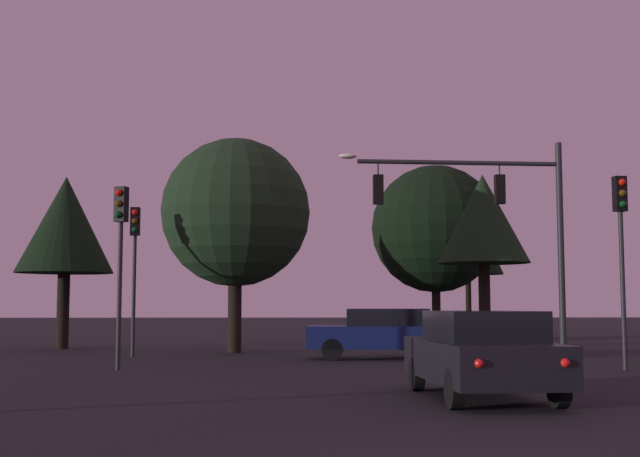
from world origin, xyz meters
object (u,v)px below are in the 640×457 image
(traffic_light_corner_left, at_px, (120,240))
(tree_left_far, at_px, (467,236))
(tree_behind_sign, at_px, (65,226))
(car_nearside_lane, at_px, (481,353))
(traffic_light_corner_right, at_px, (135,251))
(traffic_signal_mast_arm, at_px, (495,210))
(tree_right_cluster, at_px, (236,213))
(tree_lot_edge, at_px, (483,220))
(tree_center_horizon, at_px, (435,229))
(car_crossing_left, at_px, (384,333))
(traffic_light_median, at_px, (621,233))

(traffic_light_corner_left, distance_m, tree_left_far, 28.69)
(tree_behind_sign, bearing_deg, car_nearside_lane, -55.21)
(tree_left_far, bearing_deg, traffic_light_corner_right, -126.82)
(traffic_signal_mast_arm, xyz_separation_m, tree_right_cluster, (-8.25, 3.69, 0.29))
(tree_right_cluster, bearing_deg, car_nearside_lane, -69.76)
(traffic_signal_mast_arm, xyz_separation_m, tree_lot_edge, (1.12, 6.78, 0.39))
(tree_left_far, height_order, tree_center_horizon, tree_center_horizon)
(car_crossing_left, bearing_deg, traffic_light_corner_right, 171.44)
(car_crossing_left, xyz_separation_m, tree_center_horizon, (3.69, 12.68, 4.33))
(tree_left_far, distance_m, tree_center_horizon, 8.66)
(traffic_signal_mast_arm, bearing_deg, tree_behind_sign, 156.69)
(traffic_signal_mast_arm, xyz_separation_m, traffic_light_corner_right, (-11.27, 1.32, -1.20))
(traffic_light_corner_left, xyz_separation_m, tree_left_far, (13.97, 24.96, 2.18))
(tree_behind_sign, bearing_deg, tree_lot_edge, 1.30)
(traffic_signal_mast_arm, distance_m, tree_left_far, 21.18)
(car_crossing_left, relative_size, tree_right_cluster, 0.64)
(traffic_signal_mast_arm, distance_m, traffic_light_corner_left, 11.42)
(traffic_light_corner_right, bearing_deg, tree_right_cluster, 38.09)
(traffic_light_corner_right, height_order, car_crossing_left, traffic_light_corner_right)
(traffic_light_corner_right, xyz_separation_m, car_nearside_lane, (8.39, -12.19, -2.54))
(traffic_light_corner_left, distance_m, tree_behind_sign, 11.42)
(traffic_light_corner_right, bearing_deg, traffic_light_corner_left, -82.89)
(traffic_light_corner_left, distance_m, tree_lot_edge, 16.06)
(tree_left_far, bearing_deg, traffic_signal_mast_arm, -99.19)
(car_crossing_left, xyz_separation_m, tree_lot_edge, (4.57, 6.63, 4.14))
(tree_center_horizon, xyz_separation_m, tree_right_cluster, (-8.50, -9.13, -0.29))
(traffic_light_corner_left, relative_size, traffic_light_median, 0.95)
(traffic_signal_mast_arm, relative_size, tree_left_far, 0.92)
(tree_behind_sign, relative_size, tree_lot_edge, 0.97)
(tree_center_horizon, bearing_deg, tree_behind_sign, -157.05)
(traffic_light_median, height_order, tree_right_cluster, tree_right_cluster)
(tree_left_far, height_order, tree_lot_edge, tree_left_far)
(traffic_light_corner_right, height_order, car_nearside_lane, traffic_light_corner_right)
(car_nearside_lane, xyz_separation_m, tree_behind_sign, (-12.00, 17.28, 3.84))
(traffic_signal_mast_arm, xyz_separation_m, tree_left_far, (3.38, 20.89, 0.91))
(traffic_signal_mast_arm, distance_m, traffic_light_corner_right, 11.41)
(tree_center_horizon, bearing_deg, car_crossing_left, -106.24)
(car_nearside_lane, distance_m, tree_center_horizon, 24.28)
(car_crossing_left, height_order, tree_behind_sign, tree_behind_sign)
(tree_lot_edge, bearing_deg, traffic_signal_mast_arm, -99.42)
(traffic_signal_mast_arm, height_order, traffic_light_corner_left, traffic_signal_mast_arm)
(traffic_signal_mast_arm, bearing_deg, car_crossing_left, 177.61)
(tree_left_far, bearing_deg, traffic_light_median, -92.82)
(traffic_light_corner_right, relative_size, car_crossing_left, 1.00)
(traffic_light_corner_right, height_order, tree_right_cluster, tree_right_cluster)
(traffic_signal_mast_arm, xyz_separation_m, traffic_light_corner_left, (-10.60, -4.08, -1.27))
(traffic_light_corner_right, relative_size, tree_left_far, 0.62)
(traffic_light_corner_left, height_order, car_nearside_lane, traffic_light_corner_left)
(car_crossing_left, bearing_deg, tree_behind_sign, 151.28)
(traffic_light_corner_left, bearing_deg, tree_right_cluster, 73.19)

